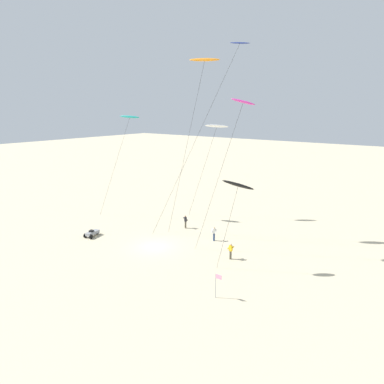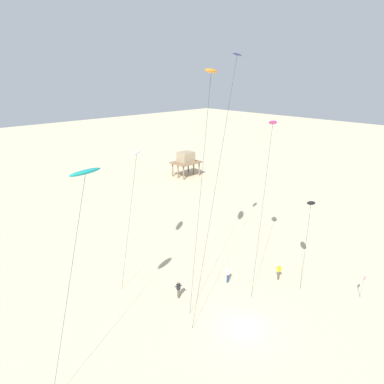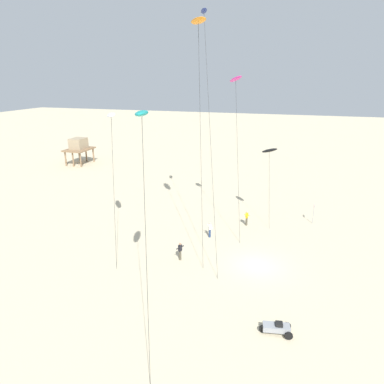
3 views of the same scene
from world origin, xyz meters
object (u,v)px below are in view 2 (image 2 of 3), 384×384
kite_black (311,203)px  kite_magenta (273,124)px  kite_teal (85,174)px  kite_navy (236,65)px  kite_flyer_nearest (228,274)px  stilt_house (186,159)px  kite_white (137,154)px  marker_flag (363,283)px  kite_orange (211,72)px  kite_flyer_middle (178,289)px  kite_flyer_furthest (279,271)px

kite_black → kite_magenta: kite_magenta is taller
kite_teal → kite_navy: size_ratio=0.66×
kite_flyer_nearest → stilt_house: stilt_house is taller
kite_white → stilt_house: bearing=40.0°
stilt_house → marker_flag: (-16.14, -41.05, -1.94)m
kite_magenta → kite_orange: bearing=160.4°
kite_flyer_middle → kite_white: bearing=86.0°
kite_teal → marker_flag: 26.21m
kite_teal → kite_flyer_nearest: size_ratio=8.36×
kite_flyer_furthest → kite_black: bearing=-48.2°
kite_orange → kite_flyer_furthest: kite_orange is taller
kite_black → kite_flyer_middle: kite_black is taller
kite_flyer_furthest → marker_flag: marker_flag is taller
kite_white → kite_flyer_nearest: bearing=-57.7°
kite_teal → kite_navy: (15.19, 0.68, 6.65)m
kite_white → kite_flyer_middle: 13.07m
kite_black → marker_flag: kite_black is taller
kite_navy → kite_flyer_nearest: kite_navy is taller
kite_flyer_middle → stilt_house: stilt_house is taller
kite_white → kite_flyer_furthest: 18.04m
kite_orange → kite_navy: 3.61m
kite_black → stilt_house: kite_black is taller
kite_navy → kite_flyer_nearest: 19.44m
kite_flyer_middle → kite_navy: bearing=-1.7°
stilt_house → marker_flag: stilt_house is taller
marker_flag → stilt_house: bearing=68.5°
kite_flyer_nearest → marker_flag: size_ratio=0.80×
kite_flyer_furthest → stilt_house: size_ratio=0.32×
kite_orange → kite_flyer_middle: (-3.16, 0.66, -18.74)m
kite_flyer_nearest → marker_flag: (6.95, -10.12, 0.60)m
kite_navy → kite_black: kite_navy is taller
kite_flyer_nearest → stilt_house: (23.09, 30.92, 2.53)m
kite_navy → kite_magenta: bearing=-47.1°
kite_flyer_middle → kite_flyer_furthest: same height
kite_black → kite_flyer_nearest: size_ratio=5.28×
kite_teal → stilt_house: bearing=39.6°
kite_black → kite_flyer_furthest: (-1.60, 1.79, -7.24)m
kite_white → kite_flyer_furthest: (8.84, -10.70, -11.52)m
kite_white → kite_black: 16.83m
kite_flyer_nearest → kite_flyer_middle: same height
kite_flyer_middle → marker_flag: marker_flag is taller
kite_magenta → kite_black: bearing=-63.3°
kite_white → kite_black: size_ratio=1.46×
kite_black → kite_magenta: 8.10m
kite_white → stilt_house: 37.47m
kite_orange → kite_black: 14.96m
kite_orange → kite_black: (7.71, -5.66, -11.51)m
kite_flyer_nearest → kite_flyer_furthest: (4.05, -3.14, 0.00)m
kite_teal → kite_white: bearing=38.3°
stilt_house → kite_teal: bearing=-140.4°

